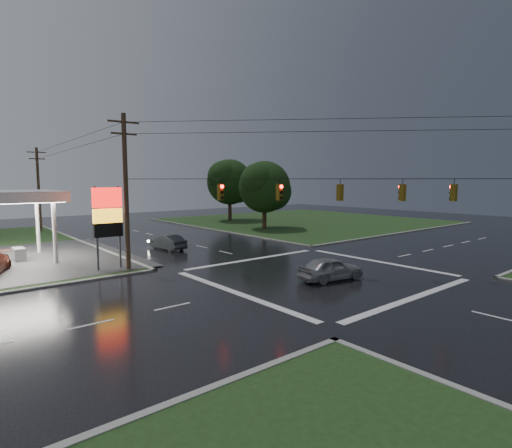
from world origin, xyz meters
TOP-DOWN VIEW (x-y plane):
  - ground at (0.00, 0.00)m, footprint 120.00×120.00m
  - grass_ne at (26.00, 26.00)m, footprint 36.00×36.00m
  - pylon_sign at (-10.50, 10.50)m, footprint 2.00×0.35m
  - utility_pole_nw at (-9.50, 9.50)m, footprint 2.20×0.32m
  - utility_pole_n at (-9.50, 38.00)m, footprint 2.20×0.32m
  - traffic_signals at (0.02, -0.02)m, footprint 26.87×26.87m
  - tree_ne_near at (14.14, 21.99)m, footprint 7.99×6.80m
  - tree_ne_far at (17.15, 33.99)m, footprint 8.46×7.20m
  - car_north at (-3.29, 15.67)m, footprint 1.98×4.35m
  - car_crossing at (-0.54, -1.53)m, footprint 4.66×2.56m

SIDE VIEW (x-z plane):
  - ground at x=0.00m, z-range 0.00..0.00m
  - grass_ne at x=26.00m, z-range 0.00..0.08m
  - car_north at x=-3.29m, z-range 0.00..1.38m
  - car_crossing at x=-0.54m, z-range 0.00..1.50m
  - pylon_sign at x=-10.50m, z-range 1.01..7.01m
  - utility_pole_n at x=-9.50m, z-range 0.22..10.72m
  - tree_ne_near at x=14.14m, z-range 1.07..10.05m
  - utility_pole_nw at x=-9.50m, z-range 0.22..11.22m
  - tree_ne_far at x=17.15m, z-range 1.28..11.08m
  - traffic_signals at x=0.02m, z-range 5.75..7.22m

